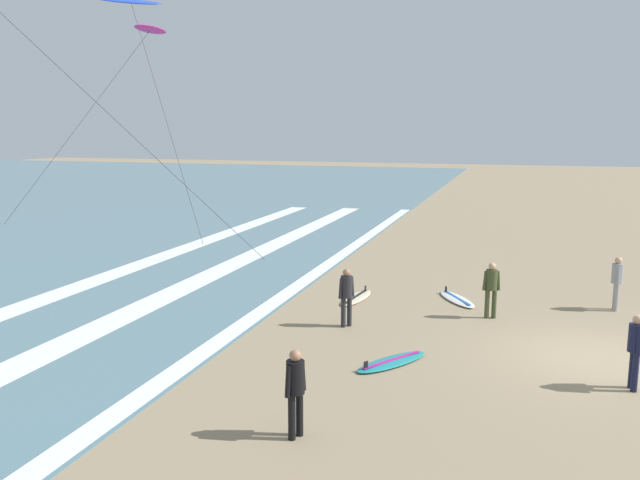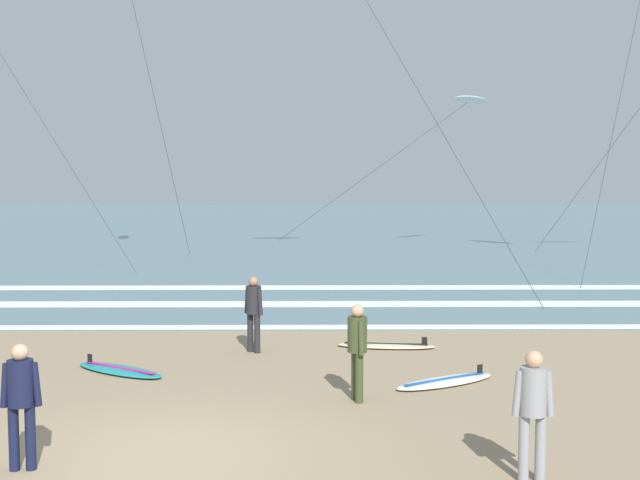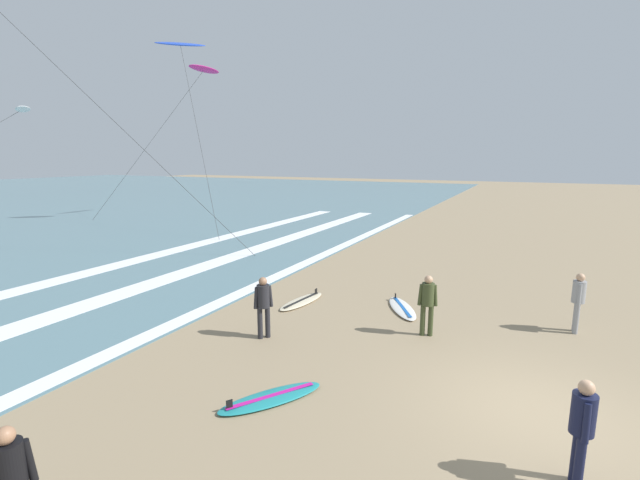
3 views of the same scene
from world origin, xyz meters
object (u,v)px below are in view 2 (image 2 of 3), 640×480
at_px(surfer_mid_group, 21,395).
at_px(surfboard_left_pile, 445,381).
at_px(surfer_left_near, 254,307).
at_px(surfer_foreground_main, 533,404).
at_px(surfer_right_near, 357,343).
at_px(surfboard_right_spare, 386,345).
at_px(kite_white_low_near, 470,101).
at_px(surfboard_near_water, 119,370).

xyz_separation_m(surfer_mid_group, surfboard_left_pile, (5.98, 4.13, -0.91)).
xyz_separation_m(surfer_left_near, surfboard_left_pile, (3.59, -2.61, -0.91)).
xyz_separation_m(surfer_mid_group, surfer_foreground_main, (6.27, -0.43, 0.00)).
relative_size(surfer_right_near, surfboard_right_spare, 0.74).
distance_m(surfer_left_near, kite_white_low_near, 27.10).
bearing_deg(surfer_mid_group, kite_white_low_near, 69.64).
xyz_separation_m(surfboard_right_spare, surfboard_near_water, (-5.21, -2.15, 0.00)).
bearing_deg(surfboard_right_spare, surfboard_left_pile, -75.73).
distance_m(surfer_mid_group, surfboard_near_water, 5.10).
distance_m(surfer_foreground_main, surfboard_right_spare, 7.72).
distance_m(surfer_mid_group, surfer_foreground_main, 6.28).
relative_size(surfer_right_near, kite_white_low_near, 0.14).
bearing_deg(surfboard_left_pile, surfer_left_near, 144.02).
height_order(surfer_mid_group, surfboard_right_spare, surfer_mid_group).
xyz_separation_m(surfer_left_near, surfboard_right_spare, (2.82, 0.43, -0.91)).
height_order(surfboard_right_spare, kite_white_low_near, kite_white_low_near).
bearing_deg(surfboard_near_water, kite_white_low_near, 66.15).
height_order(surfer_foreground_main, surfboard_right_spare, surfer_foreground_main).
height_order(surfer_left_near, kite_white_low_near, kite_white_low_near).
xyz_separation_m(surfer_right_near, surfboard_left_pile, (1.62, 1.08, -0.91)).
distance_m(surfer_left_near, surfboard_right_spare, 2.99).
distance_m(surfer_foreground_main, surfboard_near_water, 8.36).
relative_size(surfboard_near_water, surfboard_left_pile, 0.98).
relative_size(surfer_mid_group, surfer_right_near, 1.00).
xyz_separation_m(surfboard_right_spare, kite_white_low_near, (6.42, 24.17, 7.52)).
height_order(surfer_right_near, surfboard_left_pile, surfer_right_near).
xyz_separation_m(surfer_left_near, surfboard_near_water, (-2.40, -1.72, -0.91)).
height_order(surfboard_right_spare, surfboard_left_pile, same).
xyz_separation_m(surfer_mid_group, surfboard_near_water, (-0.01, 5.01, -0.91)).
distance_m(surfer_left_near, surfer_right_near, 4.18).
relative_size(surfboard_right_spare, surfboard_left_pile, 1.02).
bearing_deg(kite_white_low_near, surfboard_left_pile, -101.73).
bearing_deg(surfer_mid_group, surfboard_left_pile, 34.63).
relative_size(surfer_foreground_main, surfboard_near_water, 0.77).
bearing_deg(surfer_right_near, surfer_foreground_main, -61.18).
bearing_deg(surfer_mid_group, surfer_right_near, 35.00).
distance_m(surfer_right_near, surfboard_near_water, 4.87).
bearing_deg(surfer_mid_group, surfboard_right_spare, 54.01).
distance_m(surfer_mid_group, surfboard_right_spare, 8.90).
bearing_deg(surfer_mid_group, surfer_left_near, 70.48).
distance_m(surfer_left_near, surfboard_near_water, 3.09).
bearing_deg(surfboard_left_pile, surfer_foreground_main, -86.35).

